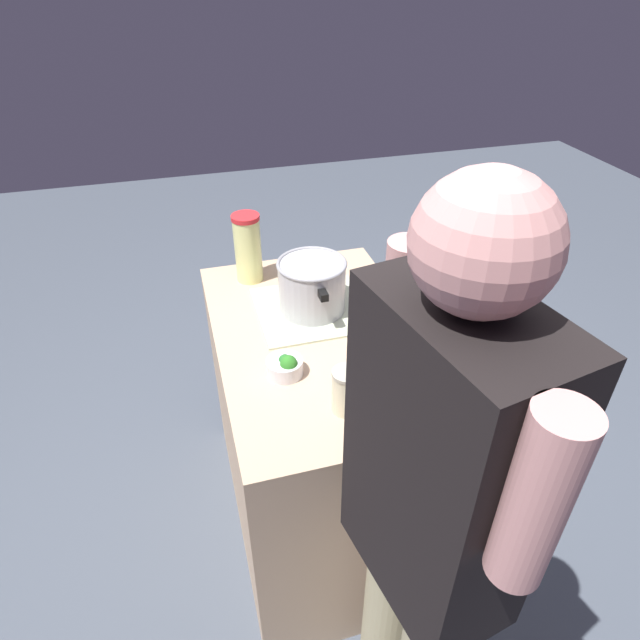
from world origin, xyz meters
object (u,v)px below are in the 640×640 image
object	(u,v)px
broccoli_bowl_center	(285,366)
broccoli_bowl_front	(394,355)
cooking_pot	(312,285)
person_cook	(427,538)
lemonade_pitcher	(248,248)
mason_jar	(346,391)

from	to	relation	value
broccoli_bowl_center	broccoli_bowl_front	bearing A→B (deg)	84.04
broccoli_bowl_front	broccoli_bowl_center	bearing A→B (deg)	-95.96
cooking_pot	person_cook	world-z (taller)	person_cook
cooking_pot	person_cook	distance (m)	0.89
cooking_pot	broccoli_bowl_center	bearing A→B (deg)	-28.06
cooking_pot	lemonade_pitcher	world-z (taller)	lemonade_pitcher
mason_jar	person_cook	bearing A→B (deg)	4.24
cooking_pot	mason_jar	distance (m)	0.47
lemonade_pitcher	mason_jar	distance (m)	0.74
broccoli_bowl_front	person_cook	xyz separation A→B (m)	(0.57, -0.16, 0.01)
broccoli_bowl_center	person_cook	distance (m)	0.62
broccoli_bowl_center	person_cook	size ratio (longest dim) A/B	0.06
mason_jar	person_cook	xyz separation A→B (m)	(0.42, 0.03, -0.03)
broccoli_bowl_front	person_cook	distance (m)	0.59
cooking_pot	broccoli_bowl_front	distance (m)	0.37
broccoli_bowl_front	broccoli_bowl_center	distance (m)	0.31
cooking_pot	person_cook	xyz separation A→B (m)	(0.89, -0.00, -0.06)
lemonade_pitcher	mason_jar	size ratio (longest dim) A/B	1.95
lemonade_pitcher	broccoli_bowl_front	xyz separation A→B (m)	(0.58, 0.32, -0.10)
mason_jar	person_cook	size ratio (longest dim) A/B	0.08
person_cook	lemonade_pitcher	bearing A→B (deg)	-172.18
mason_jar	lemonade_pitcher	bearing A→B (deg)	-170.13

